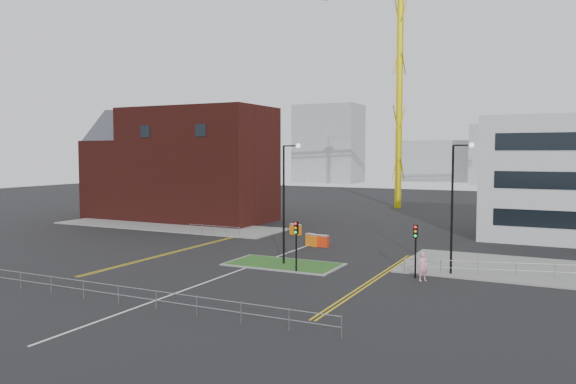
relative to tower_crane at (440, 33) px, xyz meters
The scene contains 25 objects.
ground 61.61m from the tower_crane, 93.89° to the right, with size 200.00×200.00×0.00m, color black.
pavement_left 48.77m from the tower_crane, 125.24° to the right, with size 28.00×8.00×0.12m, color slate.
island_kerb 54.37m from the tower_crane, 92.14° to the right, with size 8.60×4.60×0.08m, color slate.
grass_island 54.36m from the tower_crane, 92.14° to the right, with size 8.00×4.00×0.12m, color #1B4416.
brick_building 43.05m from the tower_crane, 134.04° to the right, with size 24.20×10.07×14.24m.
tower_crane is the anchor object (origin of this frame).
streetlamp_island 52.00m from the tower_crane, 91.88° to the right, with size 1.46×0.36×9.18m.
streetlamp_right_near 51.22m from the tower_crane, 77.13° to the right, with size 1.46×0.36×9.18m.
traffic_light_island 54.99m from the tower_crane, 89.75° to the right, with size 0.28×0.33×3.65m.
traffic_light_right 53.82m from the tower_crane, 80.22° to the right, with size 0.28×0.33×3.65m.
railing_front 66.78m from the tower_crane, 93.51° to the right, with size 24.05×0.05×1.10m.
railing_left 47.77m from the tower_crane, 111.43° to the right, with size 6.05×0.05×1.10m.
railing_right 53.60m from the tower_crane, 69.27° to the right, with size 19.05×5.05×1.10m.
centre_line 59.81m from the tower_crane, 94.03° to the right, with size 0.15×30.00×0.01m, color silver.
yellow_left_a 54.14m from the tower_crane, 105.64° to the right, with size 0.12×24.00×0.01m, color gold.
yellow_left_b 54.07m from the tower_crane, 105.29° to the right, with size 0.12×24.00×0.01m, color gold.
yellow_right_a 56.41m from the tower_crane, 83.43° to the right, with size 0.12×20.00×0.01m, color gold.
yellow_right_b 56.44m from the tower_crane, 83.09° to the right, with size 0.12×20.00×0.01m, color gold.
skyline_a 79.28m from the tower_crane, 124.24° to the left, with size 18.00×12.00×22.00m, color gray.
skyline_b 76.77m from the tower_crane, 85.22° to the left, with size 24.00×12.00×16.00m, color gray.
skyline_d 87.50m from the tower_crane, 97.95° to the left, with size 30.00×12.00×12.00m, color gray.
pedestrian 55.24m from the tower_crane, 79.56° to the right, with size 0.70×0.46×1.93m, color pink.
barrier_left 42.53m from the tower_crane, 103.15° to the right, with size 1.38×0.81×1.10m.
barrier_mid 46.60m from the tower_crane, 94.92° to the right, with size 1.39×0.95×1.11m.
barrier_right 46.60m from the tower_crane, 93.50° to the right, with size 1.32×0.53×1.09m.
Camera 1 is at (20.90, -29.52, 8.50)m, focal length 35.00 mm.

